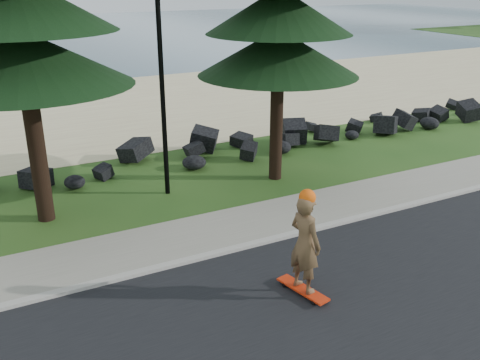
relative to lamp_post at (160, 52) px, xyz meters
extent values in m
plane|color=#224916|center=(0.00, -3.20, -4.13)|extent=(160.00, 160.00, 0.00)
cube|color=black|center=(0.00, -7.70, -4.12)|extent=(160.00, 7.00, 0.02)
cube|color=#AFA99D|center=(0.00, -4.10, -4.08)|extent=(160.00, 0.20, 0.10)
cube|color=gray|center=(0.00, -3.00, -4.09)|extent=(160.00, 2.00, 0.08)
cube|color=tan|center=(0.00, 11.30, -4.13)|extent=(160.00, 15.00, 0.01)
cube|color=#304D5B|center=(0.00, 47.80, -4.13)|extent=(160.00, 58.00, 0.01)
cylinder|color=black|center=(0.00, 0.00, -0.13)|extent=(0.14, 0.14, 8.00)
cube|color=red|center=(0.56, -6.37, -4.02)|extent=(0.55, 1.27, 0.04)
imported|color=brown|center=(0.56, -6.37, -2.97)|extent=(0.64, 0.84, 2.06)
sphere|color=#F0560D|center=(0.56, -6.37, -1.98)|extent=(0.33, 0.33, 0.33)
camera|label=1|loc=(-4.90, -14.07, 2.02)|focal=40.00mm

